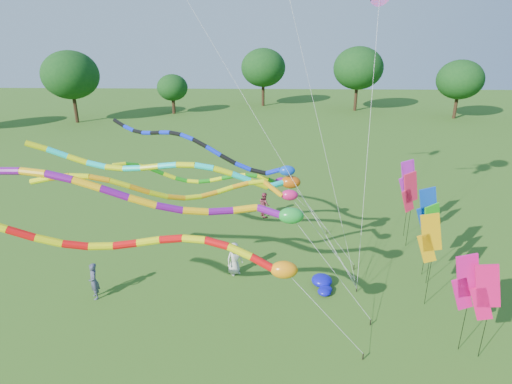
{
  "coord_description": "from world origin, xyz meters",
  "views": [
    {
      "loc": [
        -1.89,
        -13.98,
        12.22
      ],
      "look_at": [
        -2.48,
        5.34,
        4.8
      ],
      "focal_mm": 30.0,
      "sensor_mm": 36.0,
      "label": 1
    }
  ],
  "objects_px": {
    "tube_kite_red": "(159,248)",
    "person_a": "(234,258)",
    "blue_nylon_heap": "(324,284)",
    "person_b": "(94,281)",
    "person_c": "(264,204)",
    "tube_kite_orange": "(203,190)"
  },
  "relations": [
    {
      "from": "person_b",
      "to": "person_a",
      "type": "bearing_deg",
      "value": 79.16
    },
    {
      "from": "tube_kite_red",
      "to": "person_b",
      "type": "xyz_separation_m",
      "value": [
        -4.32,
        3.56,
        -3.8
      ]
    },
    {
      "from": "blue_nylon_heap",
      "to": "person_b",
      "type": "distance_m",
      "value": 11.21
    },
    {
      "from": "person_b",
      "to": "person_c",
      "type": "bearing_deg",
      "value": 109.88
    },
    {
      "from": "tube_kite_red",
      "to": "person_a",
      "type": "xyz_separation_m",
      "value": [
        2.22,
        5.98,
        -3.83
      ]
    },
    {
      "from": "tube_kite_red",
      "to": "person_a",
      "type": "relative_size",
      "value": 8.56
    },
    {
      "from": "tube_kite_red",
      "to": "tube_kite_orange",
      "type": "relative_size",
      "value": 1.16
    },
    {
      "from": "tube_kite_orange",
      "to": "person_b",
      "type": "bearing_deg",
      "value": 159.7
    },
    {
      "from": "person_b",
      "to": "person_c",
      "type": "xyz_separation_m",
      "value": [
        8.03,
        9.9,
        -0.06
      ]
    },
    {
      "from": "person_a",
      "to": "person_b",
      "type": "bearing_deg",
      "value": 166.83
    },
    {
      "from": "person_b",
      "to": "person_c",
      "type": "distance_m",
      "value": 12.75
    },
    {
      "from": "blue_nylon_heap",
      "to": "person_a",
      "type": "distance_m",
      "value": 4.81
    },
    {
      "from": "blue_nylon_heap",
      "to": "person_b",
      "type": "height_order",
      "value": "person_b"
    },
    {
      "from": "tube_kite_orange",
      "to": "blue_nylon_heap",
      "type": "height_order",
      "value": "tube_kite_orange"
    },
    {
      "from": "tube_kite_orange",
      "to": "person_a",
      "type": "relative_size",
      "value": 7.35
    },
    {
      "from": "tube_kite_red",
      "to": "person_c",
      "type": "distance_m",
      "value": 14.49
    },
    {
      "from": "person_a",
      "to": "person_c",
      "type": "relative_size",
      "value": 1.04
    },
    {
      "from": "blue_nylon_heap",
      "to": "tube_kite_orange",
      "type": "bearing_deg",
      "value": -163.8
    },
    {
      "from": "tube_kite_red",
      "to": "tube_kite_orange",
      "type": "xyz_separation_m",
      "value": [
        1.2,
        3.05,
        1.14
      ]
    },
    {
      "from": "tube_kite_orange",
      "to": "blue_nylon_heap",
      "type": "xyz_separation_m",
      "value": [
        5.61,
        1.63,
        -5.61
      ]
    },
    {
      "from": "tube_kite_red",
      "to": "blue_nylon_heap",
      "type": "relative_size",
      "value": 8.26
    },
    {
      "from": "blue_nylon_heap",
      "to": "tube_kite_red",
      "type": "bearing_deg",
      "value": -145.51
    }
  ]
}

